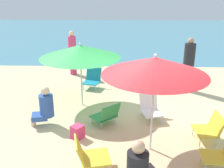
{
  "coord_description": "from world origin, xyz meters",
  "views": [
    {
      "loc": [
        -0.49,
        -5.28,
        3.15
      ],
      "look_at": [
        -0.68,
        1.36,
        0.7
      ],
      "focal_mm": 42.79,
      "sensor_mm": 36.0,
      "label": 1
    }
  ],
  "objects_px": {
    "umbrella_green": "(80,51)",
    "beach_chair_b": "(222,153)",
    "beach_chair_c": "(89,155)",
    "beach_chair_d": "(92,78)",
    "beach_chair_f": "(210,128)",
    "person_c": "(189,65)",
    "umbrella_red": "(155,66)",
    "beach_chair_a": "(150,108)",
    "beach_chair_e": "(106,115)",
    "beach_bag": "(78,132)",
    "person_b": "(140,165)",
    "person_a": "(45,106)",
    "person_d": "(73,53)"
  },
  "relations": [
    {
      "from": "umbrella_green",
      "to": "beach_chair_b",
      "type": "distance_m",
      "value": 4.15
    },
    {
      "from": "beach_chair_c",
      "to": "beach_chair_d",
      "type": "distance_m",
      "value": 4.25
    },
    {
      "from": "beach_chair_f",
      "to": "person_c",
      "type": "bearing_deg",
      "value": -97.76
    },
    {
      "from": "umbrella_red",
      "to": "beach_chair_a",
      "type": "height_order",
      "value": "umbrella_red"
    },
    {
      "from": "beach_chair_e",
      "to": "person_c",
      "type": "height_order",
      "value": "person_c"
    },
    {
      "from": "beach_chair_a",
      "to": "beach_chair_c",
      "type": "height_order",
      "value": "beach_chair_c"
    },
    {
      "from": "umbrella_red",
      "to": "beach_chair_e",
      "type": "relative_size",
      "value": 2.6
    },
    {
      "from": "beach_chair_b",
      "to": "person_c",
      "type": "distance_m",
      "value": 3.98
    },
    {
      "from": "person_c",
      "to": "beach_bag",
      "type": "height_order",
      "value": "person_c"
    },
    {
      "from": "beach_chair_b",
      "to": "beach_chair_e",
      "type": "distance_m",
      "value": 2.64
    },
    {
      "from": "person_b",
      "to": "person_c",
      "type": "relative_size",
      "value": 0.53
    },
    {
      "from": "beach_bag",
      "to": "person_b",
      "type": "bearing_deg",
      "value": -49.86
    },
    {
      "from": "beach_chair_a",
      "to": "beach_chair_c",
      "type": "bearing_deg",
      "value": -45.19
    },
    {
      "from": "beach_bag",
      "to": "person_a",
      "type": "bearing_deg",
      "value": 145.91
    },
    {
      "from": "umbrella_green",
      "to": "beach_chair_d",
      "type": "relative_size",
      "value": 3.15
    },
    {
      "from": "beach_chair_f",
      "to": "person_a",
      "type": "xyz_separation_m",
      "value": [
        -3.69,
        0.61,
        0.16
      ]
    },
    {
      "from": "umbrella_green",
      "to": "beach_bag",
      "type": "distance_m",
      "value": 2.24
    },
    {
      "from": "umbrella_red",
      "to": "person_d",
      "type": "distance_m",
      "value": 5.52
    },
    {
      "from": "beach_chair_b",
      "to": "person_d",
      "type": "bearing_deg",
      "value": -50.57
    },
    {
      "from": "umbrella_red",
      "to": "beach_chair_b",
      "type": "height_order",
      "value": "umbrella_red"
    },
    {
      "from": "beach_chair_a",
      "to": "umbrella_green",
      "type": "bearing_deg",
      "value": -125.98
    },
    {
      "from": "umbrella_red",
      "to": "beach_chair_f",
      "type": "height_order",
      "value": "umbrella_red"
    },
    {
      "from": "beach_bag",
      "to": "person_c",
      "type": "bearing_deg",
      "value": 44.17
    },
    {
      "from": "umbrella_green",
      "to": "person_c",
      "type": "distance_m",
      "value": 3.47
    },
    {
      "from": "beach_chair_b",
      "to": "beach_chair_d",
      "type": "distance_m",
      "value": 4.93
    },
    {
      "from": "beach_bag",
      "to": "person_d",
      "type": "bearing_deg",
      "value": 100.53
    },
    {
      "from": "beach_chair_c",
      "to": "person_c",
      "type": "relative_size",
      "value": 0.42
    },
    {
      "from": "beach_chair_b",
      "to": "person_b",
      "type": "distance_m",
      "value": 1.59
    },
    {
      "from": "beach_chair_f",
      "to": "person_d",
      "type": "xyz_separation_m",
      "value": [
        -3.68,
        4.55,
        0.51
      ]
    },
    {
      "from": "beach_chair_b",
      "to": "person_c",
      "type": "xyz_separation_m",
      "value": [
        0.29,
        3.93,
        0.52
      ]
    },
    {
      "from": "beach_chair_a",
      "to": "person_c",
      "type": "distance_m",
      "value": 2.45
    },
    {
      "from": "beach_chair_a",
      "to": "beach_chair_f",
      "type": "xyz_separation_m",
      "value": [
        1.17,
        -1.04,
        0.04
      ]
    },
    {
      "from": "beach_chair_f",
      "to": "beach_chair_a",
      "type": "bearing_deg",
      "value": -45.57
    },
    {
      "from": "umbrella_red",
      "to": "beach_chair_a",
      "type": "xyz_separation_m",
      "value": [
        0.13,
        1.37,
        -1.49
      ]
    },
    {
      "from": "beach_chair_a",
      "to": "person_d",
      "type": "height_order",
      "value": "person_d"
    },
    {
      "from": "beach_chair_d",
      "to": "beach_bag",
      "type": "height_order",
      "value": "beach_chair_d"
    },
    {
      "from": "beach_chair_d",
      "to": "beach_chair_a",
      "type": "bearing_deg",
      "value": 54.42
    },
    {
      "from": "beach_bag",
      "to": "beach_chair_c",
      "type": "bearing_deg",
      "value": -71.23
    },
    {
      "from": "beach_chair_c",
      "to": "person_c",
      "type": "height_order",
      "value": "person_c"
    },
    {
      "from": "beach_chair_f",
      "to": "person_c",
      "type": "height_order",
      "value": "person_c"
    },
    {
      "from": "umbrella_green",
      "to": "person_d",
      "type": "relative_size",
      "value": 1.32
    },
    {
      "from": "umbrella_green",
      "to": "person_b",
      "type": "distance_m",
      "value": 3.69
    },
    {
      "from": "beach_chair_c",
      "to": "beach_chair_b",
      "type": "bearing_deg",
      "value": -9.4
    },
    {
      "from": "beach_chair_d",
      "to": "person_c",
      "type": "height_order",
      "value": "person_c"
    },
    {
      "from": "umbrella_red",
      "to": "person_d",
      "type": "relative_size",
      "value": 1.22
    },
    {
      "from": "beach_chair_f",
      "to": "person_d",
      "type": "height_order",
      "value": "person_d"
    },
    {
      "from": "umbrella_green",
      "to": "beach_chair_c",
      "type": "height_order",
      "value": "umbrella_green"
    },
    {
      "from": "beach_chair_d",
      "to": "person_a",
      "type": "distance_m",
      "value": 2.71
    },
    {
      "from": "beach_chair_d",
      "to": "person_c",
      "type": "relative_size",
      "value": 0.4
    },
    {
      "from": "beach_chair_a",
      "to": "person_c",
      "type": "relative_size",
      "value": 0.4
    }
  ]
}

